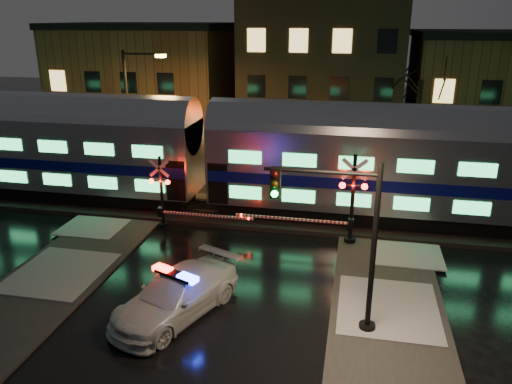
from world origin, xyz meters
TOP-DOWN VIEW (x-y plane):
  - ground at (0.00, 0.00)m, footprint 120.00×120.00m
  - ballast at (0.00, 5.00)m, footprint 90.00×4.20m
  - sidewalk_left at (-6.50, -6.00)m, footprint 4.00×20.00m
  - sidewalk_right at (6.50, -6.00)m, footprint 4.00×20.00m
  - building_left at (-13.00, 22.00)m, footprint 14.00×10.00m
  - building_mid at (2.00, 22.50)m, footprint 12.00×11.00m
  - building_right at (15.00, 22.00)m, footprint 12.00×10.00m
  - train at (-2.69, 5.00)m, footprint 51.00×3.12m
  - police_car at (-0.80, -4.73)m, footprint 4.03×5.72m
  - crossing_signal_right at (4.65, 2.31)m, footprint 6.05×0.67m
  - crossing_signal_left at (-3.75, 2.30)m, footprint 5.22×0.63m
  - traffic_light at (4.84, -4.46)m, footprint 3.79×0.69m
  - streetlight at (-8.48, 9.00)m, footprint 2.72×0.28m

SIDE VIEW (x-z plane):
  - ground at x=0.00m, z-range 0.00..0.00m
  - sidewalk_left at x=-6.50m, z-range 0.00..0.12m
  - sidewalk_right at x=6.50m, z-range 0.00..0.12m
  - ballast at x=0.00m, z-range 0.00..0.24m
  - police_car at x=-0.80m, z-range -0.08..1.63m
  - crossing_signal_left at x=-3.75m, z-range -0.33..3.36m
  - crossing_signal_right at x=4.65m, z-range -0.37..3.92m
  - traffic_light at x=4.84m, z-range 0.19..6.05m
  - train at x=-2.69m, z-range 0.42..6.35m
  - building_right at x=15.00m, z-range 0.00..8.50m
  - building_left at x=-13.00m, z-range 0.00..9.00m
  - streetlight at x=-8.48m, z-range 0.62..8.74m
  - building_mid at x=2.00m, z-range 0.00..11.50m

